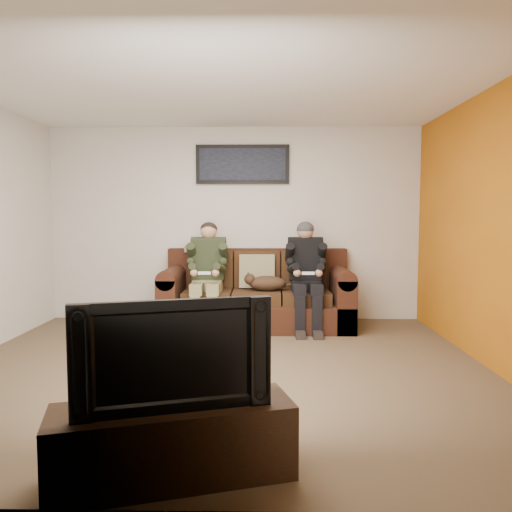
{
  "coord_description": "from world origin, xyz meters",
  "views": [
    {
      "loc": [
        0.41,
        -4.53,
        1.42
      ],
      "look_at": [
        0.31,
        1.2,
        0.95
      ],
      "focal_mm": 35.0,
      "sensor_mm": 36.0,
      "label": 1
    }
  ],
  "objects_px": {
    "sofa": "(257,297)",
    "cat": "(266,283)",
    "framed_poster": "(243,164)",
    "tv_stand": "(173,442)",
    "person_left": "(207,268)",
    "person_right": "(306,268)",
    "television": "(172,351)"
  },
  "relations": [
    {
      "from": "person_right",
      "to": "tv_stand",
      "type": "relative_size",
      "value": 1.04
    },
    {
      "from": "person_right",
      "to": "tv_stand",
      "type": "bearing_deg",
      "value": -105.62
    },
    {
      "from": "person_right",
      "to": "cat",
      "type": "bearing_deg",
      "value": 177.86
    },
    {
      "from": "cat",
      "to": "tv_stand",
      "type": "relative_size",
      "value": 0.51
    },
    {
      "from": "sofa",
      "to": "tv_stand",
      "type": "xyz_separation_m",
      "value": [
        -0.39,
        -3.79,
        -0.17
      ]
    },
    {
      "from": "sofa",
      "to": "cat",
      "type": "distance_m",
      "value": 0.3
    },
    {
      "from": "person_left",
      "to": "television",
      "type": "distance_m",
      "value": 3.59
    },
    {
      "from": "tv_stand",
      "to": "television",
      "type": "bearing_deg",
      "value": 0.0
    },
    {
      "from": "person_left",
      "to": "framed_poster",
      "type": "height_order",
      "value": "framed_poster"
    },
    {
      "from": "sofa",
      "to": "tv_stand",
      "type": "height_order",
      "value": "sofa"
    },
    {
      "from": "television",
      "to": "person_right",
      "type": "bearing_deg",
      "value": 58.12
    },
    {
      "from": "cat",
      "to": "sofa",
      "type": "bearing_deg",
      "value": 122.27
    },
    {
      "from": "person_left",
      "to": "cat",
      "type": "height_order",
      "value": "person_left"
    },
    {
      "from": "sofa",
      "to": "tv_stand",
      "type": "distance_m",
      "value": 3.81
    },
    {
      "from": "framed_poster",
      "to": "tv_stand",
      "type": "relative_size",
      "value": 0.97
    },
    {
      "from": "person_left",
      "to": "framed_poster",
      "type": "bearing_deg",
      "value": 54.5
    },
    {
      "from": "person_left",
      "to": "cat",
      "type": "bearing_deg",
      "value": 1.5
    },
    {
      "from": "person_right",
      "to": "tv_stand",
      "type": "xyz_separation_m",
      "value": [
        -1.0,
        -3.59,
        -0.56
      ]
    },
    {
      "from": "person_left",
      "to": "framed_poster",
      "type": "xyz_separation_m",
      "value": [
        0.41,
        0.58,
        1.34
      ]
    },
    {
      "from": "person_right",
      "to": "framed_poster",
      "type": "distance_m",
      "value": 1.67
    },
    {
      "from": "sofa",
      "to": "cat",
      "type": "xyz_separation_m",
      "value": [
        0.11,
        -0.18,
        0.21
      ]
    },
    {
      "from": "framed_poster",
      "to": "television",
      "type": "xyz_separation_m",
      "value": [
        -0.19,
        -4.17,
        -1.4
      ]
    },
    {
      "from": "person_right",
      "to": "person_left",
      "type": "bearing_deg",
      "value": -179.98
    },
    {
      "from": "person_left",
      "to": "cat",
      "type": "distance_m",
      "value": 0.75
    },
    {
      "from": "sofa",
      "to": "television",
      "type": "height_order",
      "value": "television"
    },
    {
      "from": "cat",
      "to": "television",
      "type": "distance_m",
      "value": 3.64
    },
    {
      "from": "cat",
      "to": "tv_stand",
      "type": "bearing_deg",
      "value": -97.93
    },
    {
      "from": "person_right",
      "to": "framed_poster",
      "type": "bearing_deg",
      "value": 144.51
    },
    {
      "from": "person_right",
      "to": "television",
      "type": "bearing_deg",
      "value": -105.62
    },
    {
      "from": "person_right",
      "to": "television",
      "type": "height_order",
      "value": "person_right"
    },
    {
      "from": "sofa",
      "to": "person_left",
      "type": "bearing_deg",
      "value": -161.96
    },
    {
      "from": "framed_poster",
      "to": "tv_stand",
      "type": "distance_m",
      "value": 4.58
    }
  ]
}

